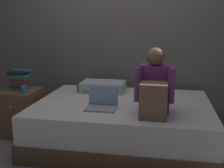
% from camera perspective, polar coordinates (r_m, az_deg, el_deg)
% --- Properties ---
extents(ground_plane, '(8.00, 8.00, 0.00)m').
position_cam_1_polar(ground_plane, '(3.20, -2.25, -13.51)').
color(ground_plane, gray).
extents(wall_back, '(5.60, 0.10, 2.70)m').
position_cam_1_polar(wall_back, '(4.05, 1.45, 11.77)').
color(wall_back, slate).
rests_on(wall_back, ground_plane).
extents(bed, '(2.00, 1.50, 0.50)m').
position_cam_1_polar(bed, '(3.34, 2.25, -7.77)').
color(bed, brown).
rests_on(bed, ground_plane).
extents(nightstand, '(0.44, 0.46, 0.57)m').
position_cam_1_polar(nightstand, '(3.75, -17.85, -5.43)').
color(nightstand, brown).
rests_on(nightstand, ground_plane).
extents(person_sitting, '(0.39, 0.44, 0.66)m').
position_cam_1_polar(person_sitting, '(2.83, 8.50, -1.00)').
color(person_sitting, '#75337A').
rests_on(person_sitting, bed).
extents(laptop, '(0.32, 0.23, 0.22)m').
position_cam_1_polar(laptop, '(3.01, -2.06, -3.88)').
color(laptop, '#9EA0A5').
rests_on(laptop, bed).
extents(pillow, '(0.56, 0.36, 0.13)m').
position_cam_1_polar(pillow, '(3.73, -1.76, -0.51)').
color(pillow, silver).
rests_on(pillow, bed).
extents(book_stack, '(0.25, 0.18, 0.25)m').
position_cam_1_polar(book_stack, '(3.68, -18.10, 0.98)').
color(book_stack, brown).
rests_on(book_stack, nightstand).
extents(mug, '(0.08, 0.08, 0.09)m').
position_cam_1_polar(mug, '(3.50, -17.26, -1.00)').
color(mug, teal).
rests_on(mug, nightstand).
extents(clothes_pile, '(0.25, 0.22, 0.11)m').
position_cam_1_polar(clothes_pile, '(3.71, -5.39, -0.83)').
color(clothes_pile, gray).
rests_on(clothes_pile, bed).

